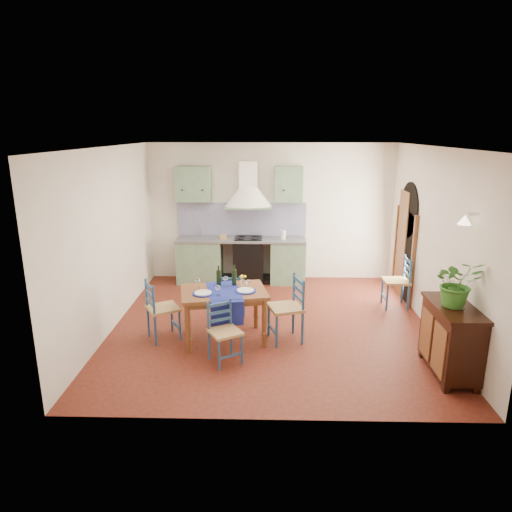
{
  "coord_description": "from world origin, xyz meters",
  "views": [
    {
      "loc": [
        -0.07,
        -6.8,
        3.03
      ],
      "look_at": [
        -0.25,
        0.3,
        1.07
      ],
      "focal_mm": 32.0,
      "sensor_mm": 36.0,
      "label": 1
    }
  ],
  "objects_px": {
    "chair_near": "(224,332)",
    "sideboard": "(451,337)",
    "potted_plant": "(457,283)",
    "dining_table": "(224,296)"
  },
  "relations": [
    {
      "from": "dining_table",
      "to": "potted_plant",
      "type": "height_order",
      "value": "potted_plant"
    },
    {
      "from": "chair_near",
      "to": "potted_plant",
      "type": "bearing_deg",
      "value": -5.4
    },
    {
      "from": "dining_table",
      "to": "chair_near",
      "type": "distance_m",
      "value": 0.71
    },
    {
      "from": "potted_plant",
      "to": "chair_near",
      "type": "bearing_deg",
      "value": 174.6
    },
    {
      "from": "dining_table",
      "to": "potted_plant",
      "type": "xyz_separation_m",
      "value": [
        2.94,
        -0.93,
        0.55
      ]
    },
    {
      "from": "sideboard",
      "to": "potted_plant",
      "type": "height_order",
      "value": "potted_plant"
    },
    {
      "from": "sideboard",
      "to": "potted_plant",
      "type": "bearing_deg",
      "value": -119.11
    },
    {
      "from": "dining_table",
      "to": "sideboard",
      "type": "relative_size",
      "value": 1.3
    },
    {
      "from": "chair_near",
      "to": "dining_table",
      "type": "bearing_deg",
      "value": 94.96
    },
    {
      "from": "chair_near",
      "to": "sideboard",
      "type": "bearing_deg",
      "value": -5.08
    }
  ]
}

